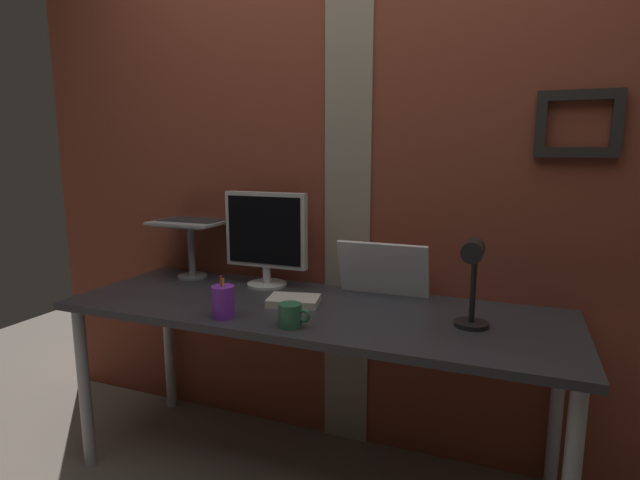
% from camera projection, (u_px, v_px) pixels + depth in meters
% --- Properties ---
extents(brick_wall_back, '(3.50, 0.15, 2.50)m').
position_uv_depth(brick_wall_back, '(366.00, 173.00, 2.20)').
color(brick_wall_back, brown).
rests_on(brick_wall_back, ground_plane).
extents(desk, '(1.97, 0.67, 0.74)m').
position_uv_depth(desk, '(311.00, 324.00, 1.98)').
color(desk, '#333338').
rests_on(desk, ground_plane).
extents(monitor, '(0.39, 0.18, 0.43)m').
position_uv_depth(monitor, '(266.00, 235.00, 2.23)').
color(monitor, silver).
rests_on(monitor, desk).
extents(laptop_stand, '(0.28, 0.22, 0.27)m').
position_uv_depth(laptop_stand, '(191.00, 241.00, 2.39)').
color(laptop_stand, gray).
rests_on(laptop_stand, desk).
extents(laptop, '(0.34, 0.34, 0.21)m').
position_uv_depth(laptop, '(199.00, 211.00, 2.44)').
color(laptop, '#ADB2B7').
rests_on(laptop, laptop_stand).
extents(whiteboard_panel, '(0.38, 0.09, 0.23)m').
position_uv_depth(whiteboard_panel, '(383.00, 269.00, 2.10)').
color(whiteboard_panel, white).
rests_on(whiteboard_panel, desk).
extents(desk_lamp, '(0.12, 0.20, 0.32)m').
position_uv_depth(desk_lamp, '(473.00, 275.00, 1.66)').
color(desk_lamp, black).
rests_on(desk_lamp, desk).
extents(pen_cup, '(0.08, 0.08, 0.16)m').
position_uv_depth(pen_cup, '(223.00, 302.00, 1.83)').
color(pen_cup, purple).
rests_on(pen_cup, desk).
extents(coffee_mug, '(0.12, 0.08, 0.08)m').
position_uv_depth(coffee_mug, '(291.00, 315.00, 1.73)').
color(coffee_mug, '#33724C').
rests_on(coffee_mug, desk).
extents(paper_clutter_stack, '(0.22, 0.18, 0.03)m').
position_uv_depth(paper_clutter_stack, '(294.00, 301.00, 1.99)').
color(paper_clutter_stack, silver).
rests_on(paper_clutter_stack, desk).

